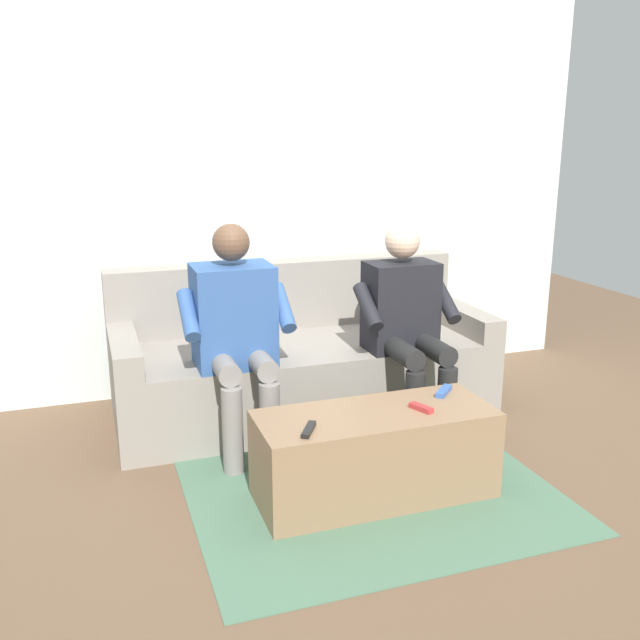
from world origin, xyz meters
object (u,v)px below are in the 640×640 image
(person_left_seated, at_px, (406,318))
(person_right_seated, at_px, (236,325))
(remote_red, at_px, (421,408))
(remote_blue, at_px, (444,391))
(couch, at_px, (301,362))
(coffee_table, at_px, (375,454))
(remote_black, at_px, (309,430))

(person_left_seated, relative_size, person_right_seated, 0.97)
(person_right_seated, distance_m, remote_red, 1.01)
(remote_blue, bearing_deg, person_right_seated, -79.84)
(couch, relative_size, person_right_seated, 1.84)
(person_left_seated, distance_m, remote_red, 0.77)
(coffee_table, relative_size, person_right_seated, 0.91)
(person_right_seated, height_order, remote_red, person_right_seated)
(couch, height_order, remote_black, couch)
(person_right_seated, bearing_deg, remote_red, 131.13)
(coffee_table, height_order, remote_blue, remote_blue)
(couch, height_order, remote_blue, couch)
(coffee_table, height_order, remote_black, remote_black)
(person_right_seated, height_order, remote_black, person_right_seated)
(couch, bearing_deg, remote_red, 99.88)
(remote_black, distance_m, remote_blue, 0.75)
(couch, xyz_separation_m, coffee_table, (0.00, 1.08, -0.09))
(person_left_seated, xyz_separation_m, remote_blue, (0.07, 0.54, -0.21))
(remote_black, bearing_deg, couch, 14.79)
(person_right_seated, bearing_deg, remote_black, 98.32)
(couch, relative_size, coffee_table, 2.02)
(couch, bearing_deg, person_right_seated, 40.00)
(remote_blue, bearing_deg, person_left_seated, -141.36)
(person_left_seated, xyz_separation_m, person_right_seated, (0.90, -0.05, 0.03))
(remote_red, bearing_deg, couch, 167.56)
(coffee_table, relative_size, remote_black, 7.18)
(person_left_seated, bearing_deg, couch, -43.64)
(person_left_seated, relative_size, remote_blue, 7.71)
(coffee_table, relative_size, person_left_seated, 0.94)
(couch, distance_m, remote_blue, 1.05)
(couch, relative_size, remote_blue, 14.65)
(coffee_table, distance_m, remote_black, 0.41)
(person_right_seated, relative_size, remote_black, 7.87)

